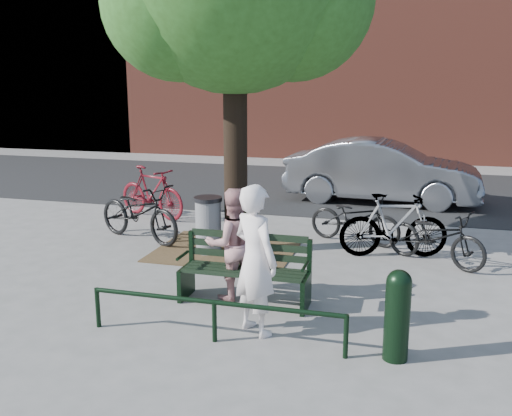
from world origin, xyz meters
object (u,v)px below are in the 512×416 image
(person_right, at_px, (233,244))
(litter_bin, at_px, (208,225))
(parked_car, at_px, (382,171))
(bicycle_c, at_px, (355,218))
(park_bench, at_px, (246,267))
(bollard, at_px, (397,312))
(person_left, at_px, (255,260))

(person_right, distance_m, litter_bin, 2.13)
(person_right, height_order, parked_car, person_right)
(person_right, relative_size, bicycle_c, 0.88)
(parked_car, bearing_deg, person_right, 170.39)
(park_bench, distance_m, litter_bin, 2.29)
(person_right, height_order, bollard, person_right)
(person_left, bearing_deg, person_right, -24.41)
(person_left, height_order, parked_car, person_left)
(parked_car, bearing_deg, litter_bin, 155.98)
(park_bench, distance_m, bicycle_c, 3.44)
(park_bench, height_order, person_left, person_left)
(person_right, xyz_separation_m, litter_bin, (-1.03, 1.85, -0.27))
(park_bench, relative_size, person_right, 1.13)
(person_left, distance_m, person_right, 1.14)
(litter_bin, distance_m, parked_car, 5.72)
(bollard, bearing_deg, person_right, 151.14)
(person_left, distance_m, parked_car, 7.95)
(park_bench, bearing_deg, bollard, -29.81)
(person_left, height_order, bicycle_c, person_left)
(person_right, distance_m, bicycle_c, 3.46)
(litter_bin, bearing_deg, parked_car, 62.50)
(person_right, relative_size, bollard, 1.52)
(person_left, bearing_deg, litter_bin, -25.87)
(person_left, relative_size, person_right, 1.17)
(bollard, relative_size, bicycle_c, 0.58)
(person_left, distance_m, bollard, 1.70)
(bollard, height_order, parked_car, parked_car)
(parked_car, bearing_deg, park_bench, 172.15)
(litter_bin, relative_size, bicycle_c, 0.57)
(person_right, xyz_separation_m, bicycle_c, (1.34, 3.17, -0.31))
(litter_bin, bearing_deg, person_left, -60.11)
(litter_bin, bearing_deg, bicycle_c, 29.20)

